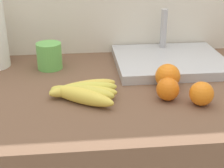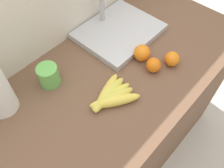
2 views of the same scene
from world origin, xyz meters
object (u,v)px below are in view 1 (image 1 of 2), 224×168
(sink_basin, at_px, (170,60))
(banana_bunch, at_px, (83,92))
(orange_front, at_px, (168,89))
(orange_far_right, at_px, (168,76))
(orange_back_right, at_px, (201,94))
(mug, at_px, (49,56))

(sink_basin, bearing_deg, banana_bunch, -143.14)
(banana_bunch, distance_m, orange_front, 0.24)
(banana_bunch, height_order, orange_far_right, orange_far_right)
(banana_bunch, xyz_separation_m, sink_basin, (0.31, 0.23, -0.00))
(orange_back_right, bearing_deg, banana_bunch, 167.44)
(orange_front, bearing_deg, orange_back_right, -25.25)
(orange_far_right, xyz_separation_m, orange_front, (-0.02, -0.08, -0.01))
(orange_front, bearing_deg, orange_far_right, 75.88)
(orange_back_right, xyz_separation_m, mug, (-0.42, 0.31, 0.01))
(sink_basin, relative_size, mug, 4.23)
(orange_far_right, height_order, mug, mug)
(banana_bunch, height_order, mug, mug)
(sink_basin, height_order, mug, sink_basin)
(orange_far_right, xyz_separation_m, mug, (-0.36, 0.20, 0.01))
(orange_front, bearing_deg, sink_basin, 73.90)
(banana_bunch, relative_size, mug, 2.28)
(orange_far_right, distance_m, orange_back_right, 0.13)
(orange_back_right, relative_size, orange_front, 1.02)
(orange_front, xyz_separation_m, mug, (-0.34, 0.28, 0.01))
(orange_far_right, bearing_deg, banana_bunch, -169.74)
(banana_bunch, xyz_separation_m, mug, (-0.11, 0.24, 0.02))
(banana_bunch, distance_m, orange_back_right, 0.32)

